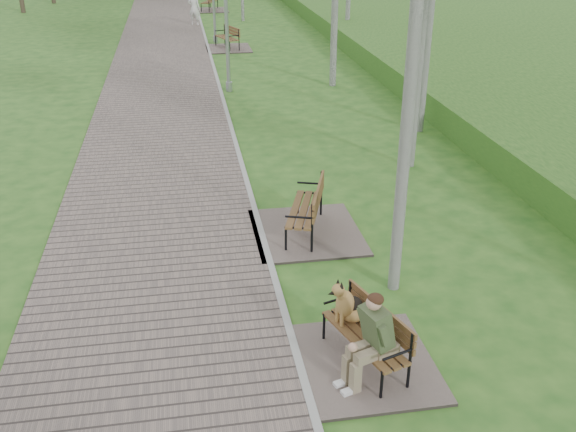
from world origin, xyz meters
name	(u,v)px	position (x,y,z in m)	size (l,w,h in m)	color
walkway	(162,69)	(-1.75, 21.50, 0.02)	(3.50, 67.00, 0.04)	#61544E
kerb	(214,67)	(0.00, 21.50, 0.03)	(0.10, 67.00, 0.05)	#999993
embankment	(560,65)	(12.00, 20.00, 0.00)	(14.00, 70.00, 1.60)	#5A8D31
bench_main	(362,340)	(0.72, 5.29, 0.38)	(1.59, 1.76, 1.39)	#61544E
bench_second	(305,223)	(0.72, 8.83, 0.20)	(1.78, 1.97, 1.09)	#61544E
bench_third	(227,44)	(0.74, 24.69, 0.19)	(1.70, 1.89, 1.04)	#61544E
bench_far	(210,7)	(0.66, 35.12, 0.21)	(1.84, 2.04, 1.13)	#61544E
lamp_post_second	(226,11)	(0.26, 18.32, 2.30)	(0.19, 0.19, 4.93)	#9C9FA4
pedestrian_near	(194,8)	(-0.30, 30.42, 0.77)	(0.57, 0.37, 1.55)	silver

